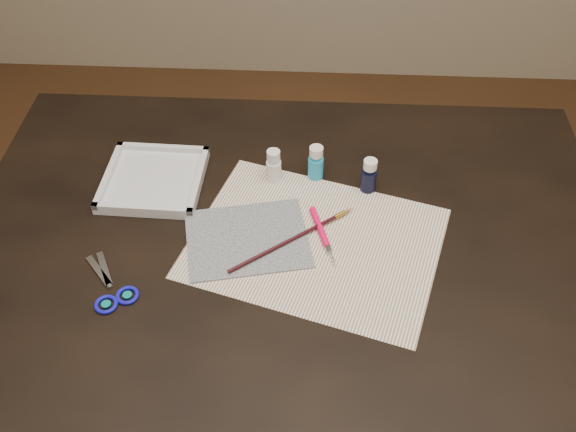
{
  "coord_description": "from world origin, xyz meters",
  "views": [
    {
      "loc": [
        0.04,
        -0.87,
        1.68
      ],
      "look_at": [
        0.0,
        0.0,
        0.8
      ],
      "focal_mm": 40.0,
      "sensor_mm": 36.0,
      "label": 1
    }
  ],
  "objects_px": {
    "paper": "(315,243)",
    "paint_bottle_white": "(274,166)",
    "canvas": "(247,239)",
    "paint_bottle_cyan": "(316,162)",
    "palette_tray": "(154,179)",
    "scissors": "(104,282)",
    "paint_bottle_navy": "(369,175)"
  },
  "relations": [
    {
      "from": "paint_bottle_cyan",
      "to": "scissors",
      "type": "xyz_separation_m",
      "value": [
        -0.38,
        -0.31,
        -0.04
      ]
    },
    {
      "from": "palette_tray",
      "to": "paint_bottle_navy",
      "type": "bearing_deg",
      "value": 0.56
    },
    {
      "from": "paper",
      "to": "scissors",
      "type": "distance_m",
      "value": 0.41
    },
    {
      "from": "paint_bottle_white",
      "to": "palette_tray",
      "type": "distance_m",
      "value": 0.26
    },
    {
      "from": "paint_bottle_white",
      "to": "paint_bottle_navy",
      "type": "bearing_deg",
      "value": -5.97
    },
    {
      "from": "canvas",
      "to": "scissors",
      "type": "height_order",
      "value": "scissors"
    },
    {
      "from": "canvas",
      "to": "paint_bottle_navy",
      "type": "distance_m",
      "value": 0.29
    },
    {
      "from": "canvas",
      "to": "paint_bottle_cyan",
      "type": "distance_m",
      "value": 0.23
    },
    {
      "from": "canvas",
      "to": "palette_tray",
      "type": "xyz_separation_m",
      "value": [
        -0.21,
        0.15,
        0.01
      ]
    },
    {
      "from": "canvas",
      "to": "paint_bottle_cyan",
      "type": "relative_size",
      "value": 2.91
    },
    {
      "from": "canvas",
      "to": "palette_tray",
      "type": "height_order",
      "value": "palette_tray"
    },
    {
      "from": "paint_bottle_white",
      "to": "paper",
      "type": "bearing_deg",
      "value": -62.63
    },
    {
      "from": "paint_bottle_navy",
      "to": "paint_bottle_cyan",
      "type": "bearing_deg",
      "value": 162.65
    },
    {
      "from": "paper",
      "to": "paint_bottle_cyan",
      "type": "relative_size",
      "value": 5.81
    },
    {
      "from": "paint_bottle_navy",
      "to": "scissors",
      "type": "height_order",
      "value": "paint_bottle_navy"
    },
    {
      "from": "paper",
      "to": "scissors",
      "type": "height_order",
      "value": "scissors"
    },
    {
      "from": "paint_bottle_white",
      "to": "palette_tray",
      "type": "bearing_deg",
      "value": -174.31
    },
    {
      "from": "paint_bottle_navy",
      "to": "palette_tray",
      "type": "xyz_separation_m",
      "value": [
        -0.46,
        -0.0,
        -0.03
      ]
    },
    {
      "from": "paper",
      "to": "paint_bottle_navy",
      "type": "height_order",
      "value": "paint_bottle_navy"
    },
    {
      "from": "paper",
      "to": "paint_bottle_white",
      "type": "xyz_separation_m",
      "value": [
        -0.09,
        0.18,
        0.04
      ]
    },
    {
      "from": "canvas",
      "to": "scissors",
      "type": "bearing_deg",
      "value": -154.25
    },
    {
      "from": "paint_bottle_white",
      "to": "paint_bottle_cyan",
      "type": "distance_m",
      "value": 0.09
    },
    {
      "from": "palette_tray",
      "to": "paint_bottle_white",
      "type": "bearing_deg",
      "value": 5.69
    },
    {
      "from": "paint_bottle_cyan",
      "to": "palette_tray",
      "type": "height_order",
      "value": "paint_bottle_cyan"
    },
    {
      "from": "paint_bottle_white",
      "to": "paint_bottle_cyan",
      "type": "bearing_deg",
      "value": 8.88
    },
    {
      "from": "scissors",
      "to": "paint_bottle_navy",
      "type": "bearing_deg",
      "value": -101.11
    },
    {
      "from": "paint_bottle_cyan",
      "to": "paint_bottle_navy",
      "type": "relative_size",
      "value": 1.02
    },
    {
      "from": "scissors",
      "to": "palette_tray",
      "type": "height_order",
      "value": "palette_tray"
    },
    {
      "from": "scissors",
      "to": "palette_tray",
      "type": "bearing_deg",
      "value": -48.6
    },
    {
      "from": "paper",
      "to": "paint_bottle_cyan",
      "type": "distance_m",
      "value": 0.2
    },
    {
      "from": "scissors",
      "to": "canvas",
      "type": "bearing_deg",
      "value": -104.92
    },
    {
      "from": "paper",
      "to": "palette_tray",
      "type": "relative_size",
      "value": 2.27
    }
  ]
}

